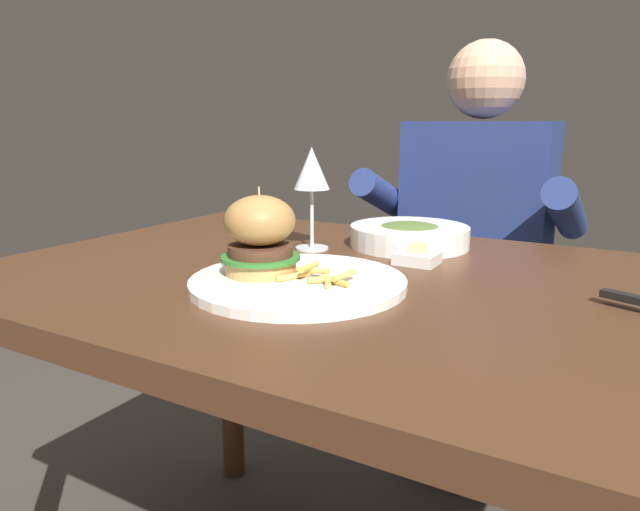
% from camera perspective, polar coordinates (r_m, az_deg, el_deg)
% --- Properties ---
extents(dining_table, '(1.24, 0.81, 0.74)m').
position_cam_1_polar(dining_table, '(0.93, 4.10, -7.63)').
color(dining_table, '#472B19').
rests_on(dining_table, ground).
extents(main_plate, '(0.32, 0.32, 0.01)m').
position_cam_1_polar(main_plate, '(0.84, -2.20, -2.70)').
color(main_plate, white).
rests_on(main_plate, dining_table).
extents(burger_sandwich, '(0.12, 0.12, 0.13)m').
position_cam_1_polar(burger_sandwich, '(0.85, -6.02, 2.06)').
color(burger_sandwich, tan).
rests_on(burger_sandwich, main_plate).
extents(fries_pile, '(0.11, 0.07, 0.02)m').
position_cam_1_polar(fries_pile, '(0.82, 0.03, -2.05)').
color(fries_pile, gold).
rests_on(fries_pile, main_plate).
extents(wine_glass, '(0.07, 0.07, 0.19)m').
position_cam_1_polar(wine_glass, '(1.07, -0.84, 8.30)').
color(wine_glass, silver).
rests_on(wine_glass, dining_table).
extents(butter_dish, '(0.07, 0.06, 0.04)m').
position_cam_1_polar(butter_dish, '(0.99, 9.68, -0.17)').
color(butter_dish, white).
rests_on(butter_dish, dining_table).
extents(soup_bowl, '(0.23, 0.23, 0.05)m').
position_cam_1_polar(soup_bowl, '(1.13, 8.92, 2.04)').
color(soup_bowl, white).
rests_on(soup_bowl, dining_table).
extents(diner_person, '(0.51, 0.36, 1.18)m').
position_cam_1_polar(diner_person, '(1.57, 15.09, -2.55)').
color(diner_person, '#282833').
rests_on(diner_person, ground).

